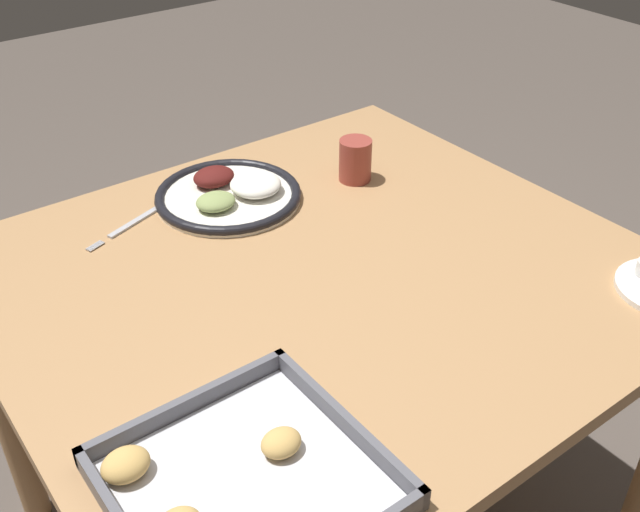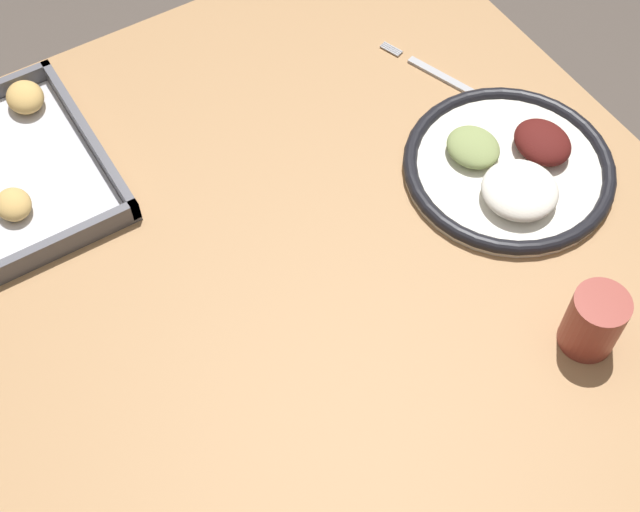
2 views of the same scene
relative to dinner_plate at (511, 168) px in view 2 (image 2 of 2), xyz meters
name	(u,v)px [view 2 (image 2 of 2)]	position (x,y,z in m)	size (l,w,h in m)	color
ground_plane	(320,473)	(0.00, 0.31, -0.77)	(8.00, 8.00, 0.00)	#564C44
dining_table	(320,309)	(0.00, 0.31, -0.12)	(1.10, 1.01, 0.75)	#AD7F51
dinner_plate	(511,168)	(0.00, 0.00, 0.00)	(0.30, 0.30, 0.05)	white
fork	(441,76)	(0.20, -0.03, -0.01)	(0.19, 0.08, 0.00)	#B2B2B7
drinking_cup	(594,321)	(-0.26, 0.08, 0.03)	(0.07, 0.07, 0.09)	#993D33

